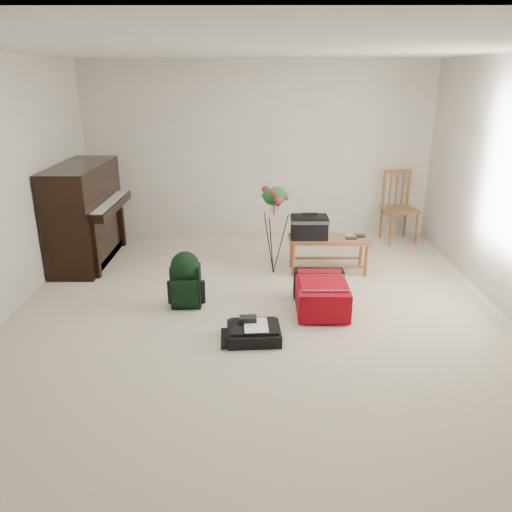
{
  "coord_description": "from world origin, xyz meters",
  "views": [
    {
      "loc": [
        -0.0,
        -4.54,
        2.29
      ],
      "look_at": [
        -0.02,
        0.35,
        0.51
      ],
      "focal_mm": 35.0,
      "sensor_mm": 36.0,
      "label": 1
    }
  ],
  "objects_px": {
    "piano": "(86,216)",
    "black_duffel": "(254,332)",
    "bench": "(315,231)",
    "green_backpack": "(186,277)",
    "flower_stand": "(274,230)",
    "dining_chair": "(399,208)",
    "red_suitcase": "(321,292)"
  },
  "relations": [
    {
      "from": "dining_chair",
      "to": "black_duffel",
      "type": "height_order",
      "value": "dining_chair"
    },
    {
      "from": "dining_chair",
      "to": "flower_stand",
      "type": "xyz_separation_m",
      "value": [
        -1.85,
        -1.29,
        0.06
      ]
    },
    {
      "from": "dining_chair",
      "to": "green_backpack",
      "type": "distance_m",
      "value": 3.57
    },
    {
      "from": "dining_chair",
      "to": "green_backpack",
      "type": "height_order",
      "value": "dining_chair"
    },
    {
      "from": "piano",
      "to": "black_duffel",
      "type": "relative_size",
      "value": 2.95
    },
    {
      "from": "bench",
      "to": "flower_stand",
      "type": "relative_size",
      "value": 0.86
    },
    {
      "from": "red_suitcase",
      "to": "black_duffel",
      "type": "distance_m",
      "value": 0.97
    },
    {
      "from": "flower_stand",
      "to": "piano",
      "type": "bearing_deg",
      "value": 158.4
    },
    {
      "from": "black_duffel",
      "to": "flower_stand",
      "type": "height_order",
      "value": "flower_stand"
    },
    {
      "from": "black_duffel",
      "to": "bench",
      "type": "bearing_deg",
      "value": 63.1
    },
    {
      "from": "bench",
      "to": "flower_stand",
      "type": "xyz_separation_m",
      "value": [
        -0.5,
        -0.05,
        0.02
      ]
    },
    {
      "from": "piano",
      "to": "dining_chair",
      "type": "relative_size",
      "value": 1.48
    },
    {
      "from": "dining_chair",
      "to": "flower_stand",
      "type": "relative_size",
      "value": 0.9
    },
    {
      "from": "green_backpack",
      "to": "flower_stand",
      "type": "height_order",
      "value": "flower_stand"
    },
    {
      "from": "bench",
      "to": "green_backpack",
      "type": "relative_size",
      "value": 1.61
    },
    {
      "from": "bench",
      "to": "dining_chair",
      "type": "xyz_separation_m",
      "value": [
        1.34,
        1.24,
        -0.03
      ]
    },
    {
      "from": "black_duffel",
      "to": "flower_stand",
      "type": "relative_size",
      "value": 0.45
    },
    {
      "from": "green_backpack",
      "to": "bench",
      "type": "bearing_deg",
      "value": 33.29
    },
    {
      "from": "piano",
      "to": "bench",
      "type": "relative_size",
      "value": 1.54
    },
    {
      "from": "red_suitcase",
      "to": "green_backpack",
      "type": "distance_m",
      "value": 1.4
    },
    {
      "from": "red_suitcase",
      "to": "black_duffel",
      "type": "xyz_separation_m",
      "value": [
        -0.69,
        -0.68,
        -0.1
      ]
    },
    {
      "from": "bench",
      "to": "black_duffel",
      "type": "distance_m",
      "value": 1.9
    },
    {
      "from": "bench",
      "to": "green_backpack",
      "type": "xyz_separation_m",
      "value": [
        -1.44,
        -1.0,
        -0.2
      ]
    },
    {
      "from": "bench",
      "to": "red_suitcase",
      "type": "relative_size",
      "value": 1.27
    },
    {
      "from": "green_backpack",
      "to": "flower_stand",
      "type": "relative_size",
      "value": 0.54
    },
    {
      "from": "green_backpack",
      "to": "dining_chair",
      "type": "bearing_deg",
      "value": 37.31
    },
    {
      "from": "bench",
      "to": "piano",
      "type": "bearing_deg",
      "value": 171.95
    },
    {
      "from": "piano",
      "to": "black_duffel",
      "type": "xyz_separation_m",
      "value": [
        2.15,
        -2.09,
        -0.53
      ]
    },
    {
      "from": "flower_stand",
      "to": "dining_chair",
      "type": "bearing_deg",
      "value": 24.1
    },
    {
      "from": "piano",
      "to": "red_suitcase",
      "type": "xyz_separation_m",
      "value": [
        2.84,
        -1.41,
        -0.43
      ]
    },
    {
      "from": "bench",
      "to": "flower_stand",
      "type": "height_order",
      "value": "flower_stand"
    },
    {
      "from": "bench",
      "to": "dining_chair",
      "type": "height_order",
      "value": "dining_chair"
    }
  ]
}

